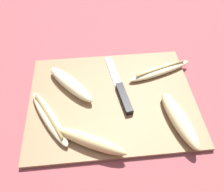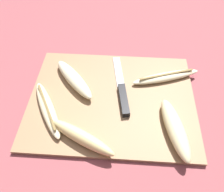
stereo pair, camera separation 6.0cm
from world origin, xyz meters
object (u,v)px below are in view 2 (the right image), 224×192
Objects in this scene: knife at (123,94)px; banana_golden_short at (82,137)px; banana_cream_curved at (48,109)px; banana_pale_long at (166,77)px; banana_bright_far at (74,79)px; banana_soft_right at (175,129)px.

knife is 1.30× the size of banana_golden_short.
knife is at bearing 18.34° from banana_cream_curved.
banana_pale_long reaches higher than knife.
banana_cream_curved is at bearing -157.03° from banana_pale_long.
banana_cream_curved is (-0.20, -0.07, 0.00)m from knife.
banana_golden_short is 0.31m from banana_pale_long.
knife is at bearing -15.11° from banana_bright_far.
banana_golden_short is (0.10, -0.08, 0.01)m from banana_cream_curved.
banana_golden_short is 0.85× the size of banana_pale_long.
banana_cream_curved is at bearing 142.48° from banana_golden_short.
banana_bright_far is at bearing -173.05° from banana_pale_long.
banana_cream_curved is 1.07× the size of banana_golden_short.
banana_golden_short is 1.09× the size of banana_bright_far.
knife is 1.26× the size of banana_soft_right.
banana_golden_short is at bearing -37.52° from banana_cream_curved.
banana_golden_short is at bearing -132.36° from knife.
banana_soft_right is at bearing -7.27° from banana_cream_curved.
banana_soft_right is (0.33, -0.04, 0.01)m from banana_cream_curved.
banana_soft_right reaches higher than banana_bright_far.
banana_bright_far is at bearing 155.10° from knife.
banana_cream_curved is 0.12m from banana_bright_far.
banana_soft_right is (0.23, 0.04, -0.00)m from banana_golden_short.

